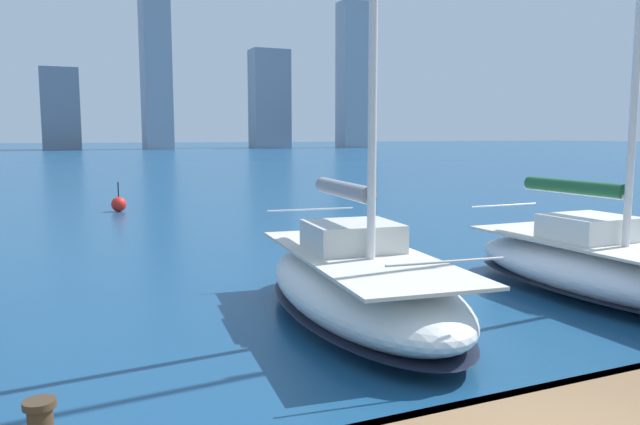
# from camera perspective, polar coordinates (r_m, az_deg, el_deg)

# --- Properties ---
(sailboat_forest) EXTENTS (2.95, 7.47, 12.96)m
(sailboat_forest) POSITION_cam_1_polar(r_m,az_deg,el_deg) (15.38, 24.37, -4.35)
(sailboat_forest) COLOR white
(sailboat_forest) RESTS_ON ground
(sailboat_grey) EXTENTS (3.68, 7.54, 12.73)m
(sailboat_grey) POSITION_cam_1_polar(r_m,az_deg,el_deg) (12.25, 3.62, -6.33)
(sailboat_grey) COLOR white
(sailboat_grey) RESTS_ON ground
(channel_buoy) EXTENTS (0.70, 0.70, 1.40)m
(channel_buoy) POSITION_cam_1_polar(r_m,az_deg,el_deg) (30.96, -17.92, 0.74)
(channel_buoy) COLOR red
(channel_buoy) RESTS_ON ground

